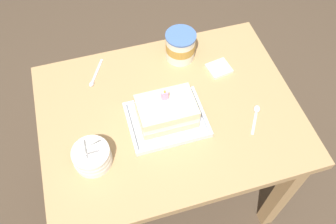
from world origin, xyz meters
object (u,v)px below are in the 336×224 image
object	(u,v)px
foil_tray	(167,120)
serving_spoon_near_tray	(94,78)
ice_cream_tub	(180,46)
bowl_stack	(92,156)
napkin_pile	(219,68)
birthday_cake	(167,111)
serving_spoon_by_bowls	(256,112)

from	to	relation	value
foil_tray	serving_spoon_near_tray	distance (m)	0.36
serving_spoon_near_tray	ice_cream_tub	bearing A→B (deg)	2.64
ice_cream_tub	bowl_stack	bearing A→B (deg)	-138.54
napkin_pile	serving_spoon_near_tray	bearing A→B (deg)	168.94
foil_tray	ice_cream_tub	world-z (taller)	ice_cream_tub
ice_cream_tub	serving_spoon_near_tray	bearing A→B (deg)	-177.36
ice_cream_tub	serving_spoon_near_tray	world-z (taller)	ice_cream_tub
foil_tray	birthday_cake	bearing A→B (deg)	90.00
bowl_stack	serving_spoon_by_bowls	distance (m)	0.63
ice_cream_tub	napkin_pile	size ratio (longest dim) A/B	1.23
bowl_stack	foil_tray	bearing A→B (deg)	16.58
serving_spoon_near_tray	napkin_pile	distance (m)	0.51
bowl_stack	serving_spoon_by_bowls	bearing A→B (deg)	2.45
bowl_stack	napkin_pile	bearing A→B (deg)	25.37
ice_cream_tub	serving_spoon_by_bowls	world-z (taller)	ice_cream_tub
ice_cream_tub	serving_spoon_near_tray	xyz separation A→B (m)	(-0.37, -0.02, -0.06)
serving_spoon_near_tray	birthday_cake	bearing A→B (deg)	-51.32
napkin_pile	bowl_stack	bearing A→B (deg)	-154.63
foil_tray	serving_spoon_near_tray	world-z (taller)	foil_tray
foil_tray	bowl_stack	size ratio (longest dim) A/B	2.16
serving_spoon_by_bowls	napkin_pile	size ratio (longest dim) A/B	1.19
foil_tray	bowl_stack	bearing A→B (deg)	-163.42
serving_spoon_by_bowls	bowl_stack	bearing A→B (deg)	-177.55
ice_cream_tub	serving_spoon_by_bowls	bearing A→B (deg)	-61.89
serving_spoon_near_tray	foil_tray	bearing A→B (deg)	-51.32
bowl_stack	ice_cream_tub	distance (m)	0.58
ice_cream_tub	serving_spoon_by_bowls	size ratio (longest dim) A/B	1.03
foil_tray	serving_spoon_by_bowls	world-z (taller)	foil_tray
birthday_cake	ice_cream_tub	world-z (taller)	birthday_cake
birthday_cake	bowl_stack	world-z (taller)	birthday_cake
foil_tray	bowl_stack	distance (m)	0.30
foil_tray	serving_spoon_by_bowls	distance (m)	0.34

